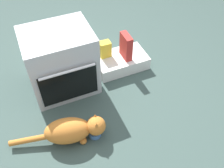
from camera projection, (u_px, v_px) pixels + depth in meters
ground at (86, 111)px, 2.41m from camera, size 8.00×8.00×0.00m
oven at (61, 62)px, 2.40m from camera, size 0.63×0.55×0.66m
pantry_cabinet at (121, 61)px, 2.79m from camera, size 0.56×0.34×0.14m
food_bowl at (95, 133)px, 2.21m from camera, size 0.11×0.11×0.08m
cat at (72, 130)px, 2.12m from camera, size 0.81×0.31×0.24m
cereal_box at (126, 46)px, 2.64m from camera, size 0.07×0.18×0.28m
snack_bag at (105, 49)px, 2.68m from camera, size 0.12×0.09×0.18m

